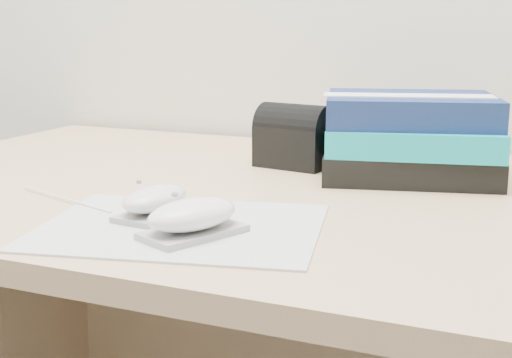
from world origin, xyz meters
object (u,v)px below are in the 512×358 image
at_px(mouse_front, 193,217).
at_px(pouch, 295,136).
at_px(book_stack, 411,137).
at_px(desk, 376,338).
at_px(mouse_rear, 155,201).

distance_m(mouse_front, pouch, 0.42).
bearing_deg(book_stack, mouse_front, -110.91).
xyz_separation_m(mouse_front, book_stack, (0.16, 0.41, 0.04)).
height_order(desk, mouse_front, mouse_front).
relative_size(mouse_rear, pouch, 0.86).
bearing_deg(mouse_rear, pouch, 82.60).
bearing_deg(desk, book_stack, 75.99).
xyz_separation_m(desk, pouch, (-0.17, 0.09, 0.28)).
xyz_separation_m(desk, mouse_front, (-0.14, -0.32, 0.26)).
xyz_separation_m(mouse_rear, mouse_front, (0.08, -0.05, 0.00)).
bearing_deg(mouse_rear, mouse_front, -33.82).
height_order(book_stack, pouch, book_stack).
relative_size(mouse_front, book_stack, 0.44).
height_order(mouse_rear, mouse_front, mouse_front).
height_order(desk, pouch, pouch).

